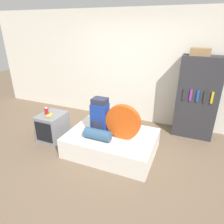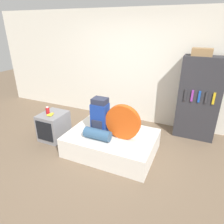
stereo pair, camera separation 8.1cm
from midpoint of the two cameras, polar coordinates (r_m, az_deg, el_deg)
ground_plane at (r=3.68m, az=-4.47°, el=-14.09°), size 16.00×16.00×0.00m
wall_back at (r=4.86m, az=6.67°, el=12.31°), size 8.00×0.05×2.60m
bed at (r=3.83m, az=0.46°, el=-8.78°), size 1.61×1.14×0.38m
backpack at (r=3.63m, az=-2.83°, el=-1.35°), size 0.28×0.27×0.68m
tent_bag at (r=3.48m, az=3.79°, el=-2.89°), size 0.63×0.10×0.63m
sleeping_roll at (r=3.54m, az=-3.52°, el=-6.36°), size 0.49×0.19×0.19m
television at (r=4.39m, az=-15.78°, el=-3.86°), size 0.48×0.58×0.57m
canister at (r=4.26m, az=-17.39°, el=0.41°), size 0.07×0.07×0.15m
banana_bunch at (r=4.20m, az=-16.51°, el=-0.65°), size 0.13×0.18×0.04m
bookshelf at (r=4.48m, az=24.01°, el=3.48°), size 0.80×0.43×1.71m
cardboard_box at (r=4.27m, az=24.87°, el=15.28°), size 0.37×0.21×0.14m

